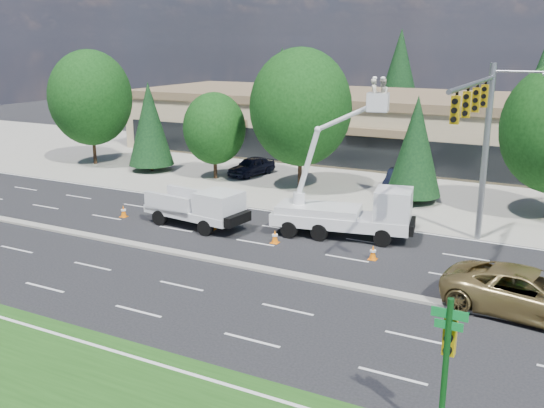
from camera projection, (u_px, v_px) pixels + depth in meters
The scene contains 23 objects.
ground at pixel (222, 262), 28.33m from camera, with size 140.00×140.00×0.00m, color black.
concrete_apron at pixel (364, 179), 45.43m from camera, with size 140.00×22.00×0.01m, color #9A978C.
road_median at pixel (222, 261), 28.31m from camera, with size 120.00×0.55×0.12m, color #9A978C.
strip_mall at pixel (403, 125), 53.22m from camera, with size 50.40×15.40×5.50m.
tree_front_a at pixel (90, 98), 49.57m from camera, with size 6.77×6.77×9.39m.
tree_front_b at pixel (150, 124), 47.34m from camera, with size 3.55×3.55×6.99m.
tree_front_c at pixel (214, 128), 44.65m from camera, with size 4.64×4.64×6.43m.
tree_front_d at pixel (301, 107), 41.02m from camera, with size 6.96×6.96×9.66m.
tree_front_e at pixel (416, 146), 37.97m from camera, with size 3.45×3.45×6.80m.
tree_back_a at pixel (282, 85), 71.00m from camera, with size 4.72×4.72×9.31m.
tree_back_b at pixel (399, 79), 64.45m from camera, with size 5.74×5.74×11.32m.
tree_back_c at pixel (541, 92), 58.39m from camera, with size 5.00×5.00×9.85m.
signal_mast at pixel (481, 129), 28.28m from camera, with size 2.76×10.16×9.00m.
street_sign_pole at pixel (447, 355), 15.13m from camera, with size 0.90×0.44×4.00m.
utility_pickup at pixel (200, 211), 33.43m from camera, with size 5.97×2.80×2.21m.
bucket_truck at pixel (353, 205), 31.44m from camera, with size 7.48×3.49×8.35m.
traffic_cone_a at pixel (124, 211), 35.55m from camera, with size 0.40×0.40×0.70m.
traffic_cone_b at pixel (212, 224), 33.15m from camera, with size 0.40×0.40×0.70m.
traffic_cone_c at pixel (275, 237), 30.96m from camera, with size 0.40×0.40×0.70m.
traffic_cone_d at pixel (373, 253), 28.63m from camera, with size 0.40×0.40×0.70m.
minivan at pixel (529, 293), 22.69m from camera, with size 2.90×6.30×1.75m, color olive.
parked_car_west at pixel (252, 166), 46.49m from camera, with size 1.68×4.18×1.43m, color black.
parked_car_east at pixel (399, 180), 42.01m from camera, with size 1.49×4.26×1.40m, color black.
Camera 1 is at (14.43, -22.50, 10.03)m, focal length 40.00 mm.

